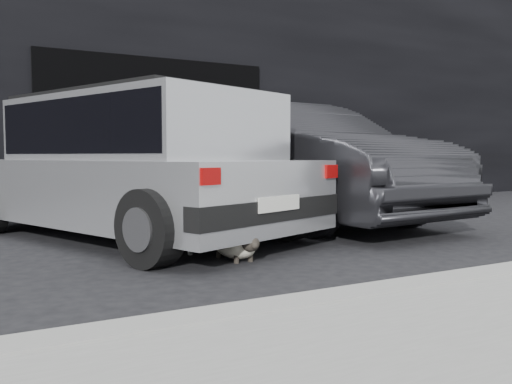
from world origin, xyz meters
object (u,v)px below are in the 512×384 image
cat_siamese (237,246)px  cat_white (175,236)px  silver_hatchback (134,161)px  second_car (290,161)px

cat_siamese → cat_white: 0.62m
silver_hatchback → cat_white: size_ratio=6.23×
cat_siamese → cat_white: bearing=-53.2°
silver_hatchback → cat_siamese: (0.41, -1.72, -0.74)m
silver_hatchback → second_car: bearing=-7.8°
silver_hatchback → cat_white: 1.41m
second_car → cat_siamese: (-2.00, -2.28, -0.71)m
second_car → cat_siamese: bearing=-136.9°
silver_hatchback → second_car: size_ratio=0.92×
cat_white → silver_hatchback: bearing=161.5°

